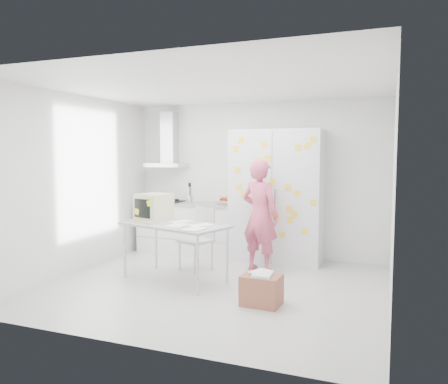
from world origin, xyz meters
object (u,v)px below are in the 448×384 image
(person, at_px, (260,216))
(desk, at_px, (161,215))
(cardboard_box, at_px, (262,289))
(chair, at_px, (200,235))

(person, distance_m, desk, 1.51)
(person, height_order, desk, person)
(desk, distance_m, cardboard_box, 1.97)
(cardboard_box, bearing_deg, desk, 159.49)
(person, height_order, chair, person)
(person, distance_m, cardboard_box, 1.67)
(cardboard_box, bearing_deg, person, 106.98)
(desk, relative_size, cardboard_box, 3.54)
(person, xyz_separation_m, desk, (-1.27, -0.82, 0.06))
(person, bearing_deg, desk, 51.09)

